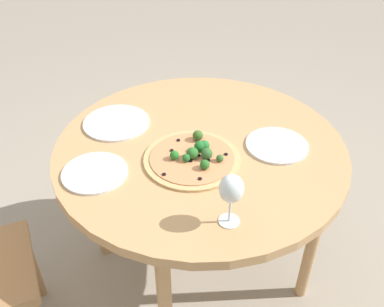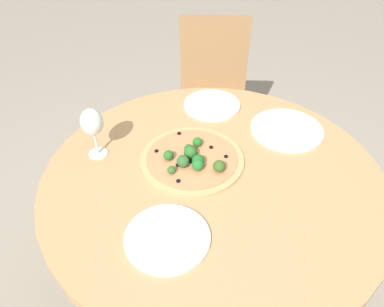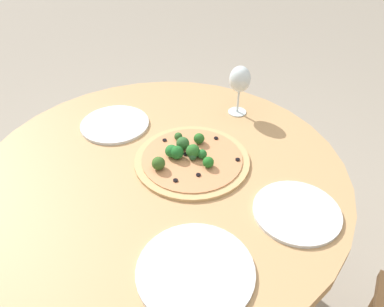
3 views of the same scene
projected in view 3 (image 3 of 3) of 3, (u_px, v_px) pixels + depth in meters
ground_plane at (171, 303)px, 1.60m from camera, size 12.00×12.00×0.00m
dining_table at (163, 185)px, 1.17m from camera, size 1.12×1.12×0.76m
pizza at (190, 158)px, 1.15m from camera, size 0.35×0.35×0.06m
wine_glass at (240, 80)px, 1.29m from camera, size 0.08×0.08×0.18m
plate_near at (195, 271)px, 0.84m from camera, size 0.27×0.27×0.01m
plate_far at (115, 124)px, 1.31m from camera, size 0.24×0.24×0.01m
plate_side at (297, 212)px, 0.98m from camera, size 0.23×0.23×0.01m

